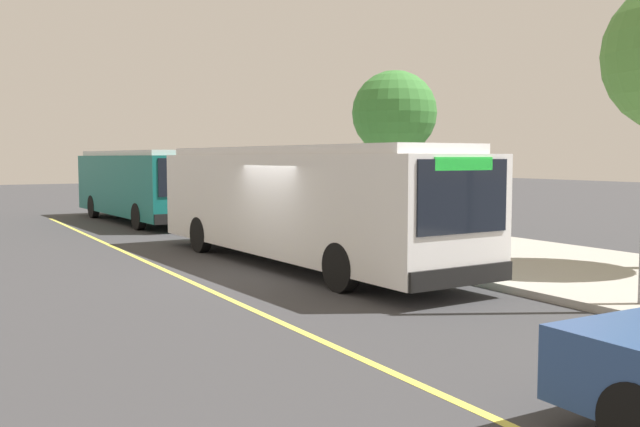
{
  "coord_description": "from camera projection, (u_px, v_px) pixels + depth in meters",
  "views": [
    {
      "loc": [
        14.6,
        -7.27,
        2.69
      ],
      "look_at": [
        0.3,
        0.95,
        1.37
      ],
      "focal_mm": 39.56,
      "sensor_mm": 36.0,
      "label": 1
    }
  ],
  "objects": [
    {
      "name": "ground_plane",
      "position": [
        278.0,
        272.0,
        16.45
      ],
      "size": [
        120.0,
        120.0,
        0.0
      ],
      "primitive_type": "plane",
      "color": "#38383A"
    },
    {
      "name": "sidewalk_curb",
      "position": [
        473.0,
        252.0,
        19.42
      ],
      "size": [
        44.0,
        6.4,
        0.15
      ],
      "primitive_type": "cube",
      "color": "#A8A399",
      "rests_on": "ground_plane"
    },
    {
      "name": "lane_stripe_center",
      "position": [
        188.0,
        280.0,
        15.35
      ],
      "size": [
        36.0,
        0.14,
        0.01
      ],
      "primitive_type": "cube",
      "color": "#E0D64C",
      "rests_on": "ground_plane"
    },
    {
      "name": "transit_bus_main",
      "position": [
        299.0,
        200.0,
        17.54
      ],
      "size": [
        11.72,
        3.11,
        2.95
      ],
      "color": "white",
      "rests_on": "ground_plane"
    },
    {
      "name": "transit_bus_second",
      "position": [
        141.0,
        183.0,
        29.17
      ],
      "size": [
        10.34,
        3.06,
        2.95
      ],
      "color": "#146B66",
      "rests_on": "ground_plane"
    },
    {
      "name": "bus_shelter",
      "position": [
        427.0,
        184.0,
        20.53
      ],
      "size": [
        2.9,
        1.6,
        2.48
      ],
      "color": "#333338",
      "rests_on": "sidewalk_curb"
    },
    {
      "name": "waiting_bench",
      "position": [
        429.0,
        227.0,
        20.65
      ],
      "size": [
        1.6,
        0.48,
        0.95
      ],
      "color": "brown",
      "rests_on": "sidewalk_curb"
    },
    {
      "name": "route_sign_post",
      "position": [
        411.0,
        187.0,
        17.37
      ],
      "size": [
        0.44,
        0.08,
        2.8
      ],
      "color": "#333338",
      "rests_on": "sidewalk_curb"
    },
    {
      "name": "pedestrian_commuter",
      "position": [
        343.0,
        209.0,
        21.45
      ],
      "size": [
        0.24,
        0.4,
        1.69
      ],
      "color": "#282D47",
      "rests_on": "sidewalk_curb"
    },
    {
      "name": "street_tree_near_shelter",
      "position": [
        394.0,
        114.0,
        25.07
      ],
      "size": [
        3.02,
        3.02,
        5.62
      ],
      "color": "brown",
      "rests_on": "sidewalk_curb"
    }
  ]
}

